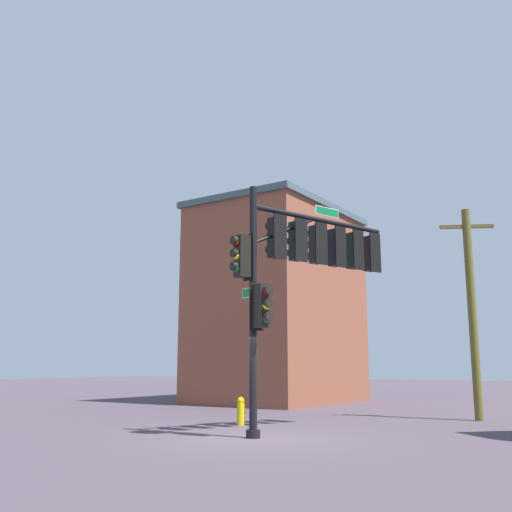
% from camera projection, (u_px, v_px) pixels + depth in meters
% --- Properties ---
extents(ground_plane, '(120.00, 120.00, 0.00)m').
position_uv_depth(ground_plane, '(253.00, 438.00, 14.59)').
color(ground_plane, '#473C46').
extents(signal_pole_assembly, '(5.45, 2.20, 6.50)m').
position_uv_depth(signal_pole_assembly, '(302.00, 260.00, 16.46)').
color(signal_pole_assembly, black).
rests_on(signal_pole_assembly, ground_plane).
extents(utility_pole, '(0.95, 1.65, 7.11)m').
position_uv_depth(utility_pole, '(472.00, 308.00, 19.78)').
color(utility_pole, brown).
rests_on(utility_pole, ground_plane).
extents(fire_hydrant, '(0.33, 0.24, 0.83)m').
position_uv_depth(fire_hydrant, '(241.00, 411.00, 17.84)').
color(fire_hydrant, gold).
rests_on(fire_hydrant, ground_plane).
extents(brick_building, '(8.60, 6.25, 9.59)m').
position_uv_depth(brick_building, '(278.00, 304.00, 29.46)').
color(brick_building, brown).
rests_on(brick_building, ground_plane).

